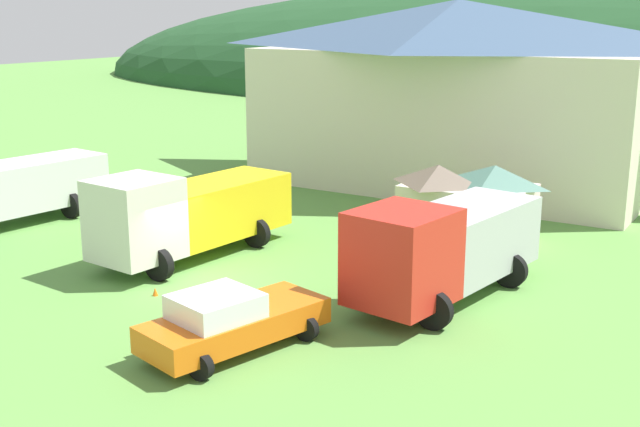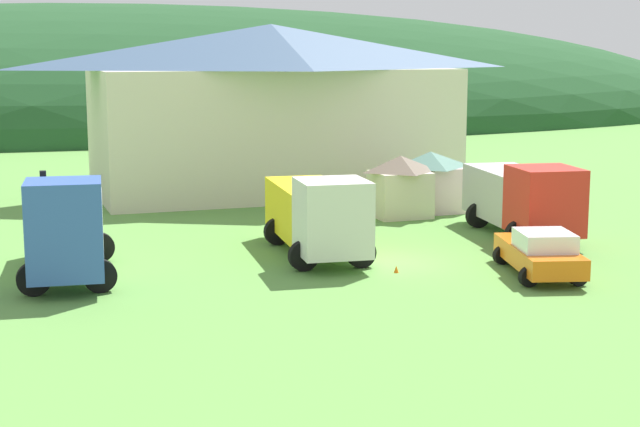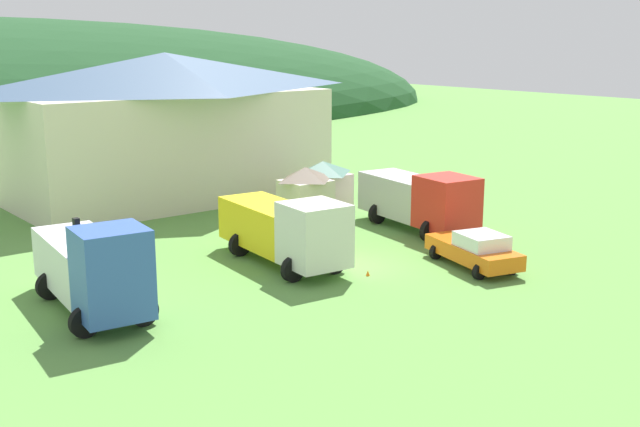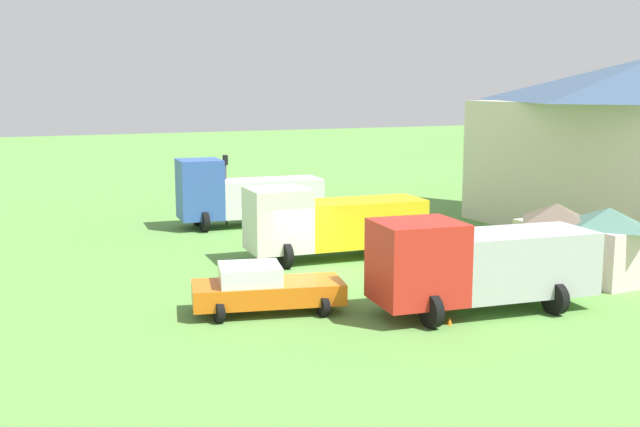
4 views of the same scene
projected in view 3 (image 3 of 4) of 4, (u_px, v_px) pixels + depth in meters
name	position (u px, v px, depth m)	size (l,w,h in m)	color
ground_plane	(345.00, 265.00, 35.59)	(200.00, 200.00, 0.00)	#5B9342
depot_building	(167.00, 124.00, 49.28)	(20.38, 10.34, 9.16)	beige
play_shed_cream	(306.00, 192.00, 44.68)	(2.74, 2.46, 2.91)	beige
play_shed_pink	(323.00, 185.00, 46.50)	(3.07, 2.54, 2.95)	beige
box_truck_blue	(93.00, 267.00, 29.10)	(3.70, 8.04, 3.73)	#3356AD
flatbed_truck_yellow	(286.00, 229.00, 35.30)	(3.69, 8.16, 3.26)	silver
crane_truck_red	(421.00, 198.00, 41.63)	(3.88, 7.94, 3.23)	red
service_pickup_orange	(475.00, 250.00, 35.09)	(3.20, 5.38, 1.66)	orange
traffic_light_west	(79.00, 258.00, 28.05)	(0.20, 0.32, 3.87)	#4C4C51
traffic_cone_near_pickup	(368.00, 276.00, 34.02)	(0.36, 0.36, 0.51)	orange
traffic_cone_mid_row	(452.00, 233.00, 41.31)	(0.36, 0.36, 0.51)	orange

